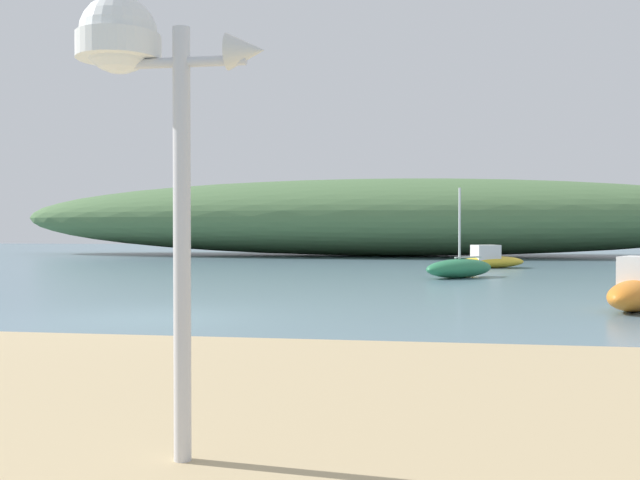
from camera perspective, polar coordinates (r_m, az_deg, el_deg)
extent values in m
plane|color=slate|center=(15.12, -12.69, -5.86)|extent=(120.00, 120.00, 0.00)
ellipsoid|color=#517547|center=(46.62, 4.98, 1.74)|extent=(47.62, 11.07, 4.79)
cylinder|color=silver|center=(5.16, -10.52, -0.38)|extent=(0.12, 0.12, 2.96)
cylinder|color=silver|center=(5.28, -10.57, 13.23)|extent=(0.91, 0.07, 0.07)
cylinder|color=white|center=(5.48, -15.17, 14.07)|extent=(0.58, 0.58, 0.17)
sphere|color=white|center=(5.50, -15.17, 14.94)|extent=(0.53, 0.53, 0.53)
cone|color=silver|center=(5.16, -5.69, 14.22)|extent=(0.26, 0.25, 0.25)
ellipsoid|color=orange|center=(17.40, 23.15, -3.90)|extent=(2.20, 2.85, 0.67)
ellipsoid|color=gold|center=(33.43, 13.03, -1.65)|extent=(3.22, 2.23, 0.52)
cube|color=silver|center=(33.26, 12.57, -0.95)|extent=(1.32, 1.20, 0.67)
ellipsoid|color=#287A4C|center=(26.71, 10.63, -2.15)|extent=(2.96, 3.04, 0.67)
cylinder|color=silver|center=(26.67, 10.64, 1.05)|extent=(0.08, 0.08, 2.71)
cylinder|color=silver|center=(27.05, 11.30, -1.30)|extent=(1.01, 1.07, 0.06)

